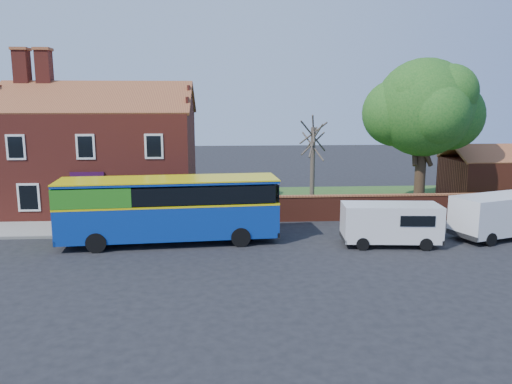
{
  "coord_description": "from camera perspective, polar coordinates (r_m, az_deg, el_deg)",
  "views": [
    {
      "loc": [
        1.09,
        -22.55,
        7.26
      ],
      "look_at": [
        2.94,
        5.0,
        2.21
      ],
      "focal_mm": 35.0,
      "sensor_mm": 36.0,
      "label": 1
    }
  ],
  "objects": [
    {
      "name": "ground",
      "position": [
        23.72,
        -6.34,
        -7.53
      ],
      "size": [
        120.0,
        120.0,
        0.0
      ],
      "primitive_type": "plane",
      "color": "black",
      "rests_on": "ground"
    },
    {
      "name": "pavement",
      "position": [
        30.3,
        -19.25,
        -3.98
      ],
      "size": [
        18.0,
        3.5,
        0.12
      ],
      "primitive_type": "cube",
      "color": "gray",
      "rests_on": "ground"
    },
    {
      "name": "van_far",
      "position": [
        29.72,
        26.13,
        -2.28
      ],
      "size": [
        5.69,
        3.75,
        2.32
      ],
      "rotation": [
        0.0,
        0.0,
        0.34
      ],
      "color": "silver",
      "rests_on": "ground"
    },
    {
      "name": "bare_tree",
      "position": [
        34.14,
        6.48,
        3.28
      ],
      "size": [
        2.26,
        2.7,
        6.03
      ],
      "color": "#4C4238",
      "rests_on": "ground"
    },
    {
      "name": "large_tree",
      "position": [
        36.0,
        18.64,
        8.79
      ],
      "size": [
        8.28,
        6.55,
        10.1
      ],
      "color": "black",
      "rests_on": "ground"
    },
    {
      "name": "outbuilding",
      "position": [
        41.63,
        26.37,
        1.47
      ],
      "size": [
        8.2,
        5.06,
        4.17
      ],
      "color": "maroon",
      "rests_on": "ground"
    },
    {
      "name": "kerb",
      "position": [
        28.67,
        -20.16,
        -4.82
      ],
      "size": [
        18.0,
        0.15,
        0.14
      ],
      "primitive_type": "cube",
      "color": "slate",
      "rests_on": "ground"
    },
    {
      "name": "shop_building",
      "position": [
        35.21,
        -17.17,
        3.62
      ],
      "size": [
        12.3,
        8.13,
        10.5
      ],
      "color": "maroon",
      "rests_on": "ground"
    },
    {
      "name": "boundary_wall",
      "position": [
        32.51,
        17.75,
        -1.58
      ],
      "size": [
        22.0,
        0.38,
        1.6
      ],
      "color": "maroon",
      "rests_on": "ground"
    },
    {
      "name": "grass_strip",
      "position": [
        38.19,
        14.41,
        -0.9
      ],
      "size": [
        26.0,
        12.0,
        0.04
      ],
      "primitive_type": "cube",
      "color": "#426B28",
      "rests_on": "ground"
    },
    {
      "name": "van_near",
      "position": [
        26.24,
        15.17,
        -3.38
      ],
      "size": [
        5.01,
        2.37,
        2.13
      ],
      "rotation": [
        0.0,
        0.0,
        -0.09
      ],
      "color": "silver",
      "rests_on": "ground"
    },
    {
      "name": "bus",
      "position": [
        26.07,
        -10.63,
        -1.67
      ],
      "size": [
        11.25,
        3.65,
        3.37
      ],
      "rotation": [
        0.0,
        0.0,
        0.08
      ],
      "color": "navy",
      "rests_on": "ground"
    }
  ]
}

